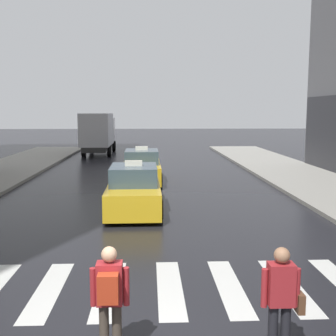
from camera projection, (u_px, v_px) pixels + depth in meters
The scene contains 6 objects.
crosswalk_markings at pixel (140, 288), 8.30m from camera, with size 11.30×2.80×0.01m.
taxi_lead at pixel (134, 191), 14.70m from camera, with size 1.97×4.56×1.80m.
taxi_second at pixel (142, 168), 20.59m from camera, with size 1.95×4.55×1.80m.
box_truck at pixel (98, 132), 33.81m from camera, with size 2.31×7.55×3.35m.
pedestrian_with_backpack at pixel (110, 294), 5.79m from camera, with size 0.55×0.43×1.65m.
pedestrian_with_handbag at pixel (281, 297), 5.80m from camera, with size 0.60×0.24×1.65m.
Camera 1 is at (0.21, -4.92, 3.50)m, focal length 44.44 mm.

